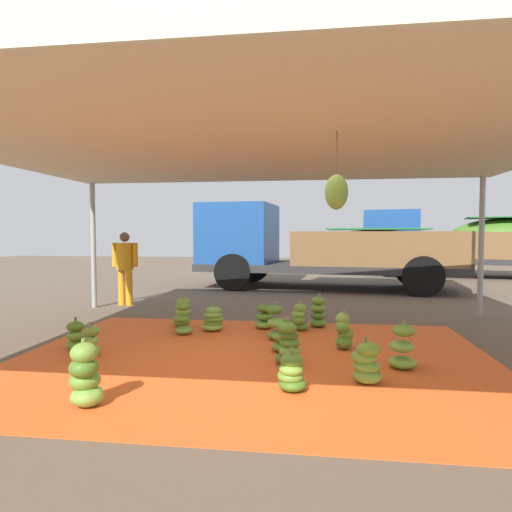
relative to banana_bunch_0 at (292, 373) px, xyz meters
name	(u,v)px	position (x,y,z in m)	size (l,w,h in m)	color
ground_plane	(275,314)	(-0.52, 4.06, -0.18)	(40.00, 40.00, 0.00)	brown
tarp_orange	(253,359)	(-0.52, 1.06, -0.18)	(5.85, 4.50, 0.01)	#E05B23
tent_canopy	(252,145)	(-0.52, 0.97, 2.39)	(8.00, 7.00, 2.65)	#9EA0A5
banana_bunch_0	(292,373)	(0.00, 0.00, 0.00)	(0.34, 0.36, 0.42)	#477523
banana_bunch_1	(344,332)	(0.61, 1.65, 0.05)	(0.32, 0.33, 0.52)	#518428
banana_bunch_2	(183,320)	(-1.75, 2.17, 0.05)	(0.36, 0.35, 0.54)	#6B9E38
banana_bunch_3	(91,342)	(-2.53, 0.89, 0.00)	(0.31, 0.31, 0.43)	#75A83D
banana_bunch_4	(300,318)	(-0.01, 2.67, 0.03)	(0.36, 0.36, 0.48)	#518428
banana_bunch_5	(264,317)	(-0.58, 2.77, 0.00)	(0.40, 0.40, 0.44)	#6B9E38
banana_bunch_6	(183,313)	(-1.91, 2.70, 0.05)	(0.36, 0.36, 0.52)	#60932D
banana_bunch_7	(276,324)	(-0.32, 2.02, 0.06)	(0.36, 0.39, 0.56)	#60932D
banana_bunch_8	(402,348)	(1.21, 0.90, 0.05)	(0.44, 0.44, 0.55)	#75A83D
banana_bunch_9	(85,376)	(-1.79, -0.60, 0.09)	(0.43, 0.41, 0.60)	#75A83D
banana_bunch_10	(76,337)	(-2.87, 1.14, 0.00)	(0.38, 0.38, 0.43)	#60932D
banana_bunch_11	(318,313)	(0.29, 3.00, 0.05)	(0.36, 0.39, 0.54)	#518428
banana_bunch_12	(213,319)	(-1.36, 2.51, 0.00)	(0.45, 0.46, 0.43)	#75A83D
banana_bunch_13	(283,338)	(-0.18, 1.40, 0.01)	(0.35, 0.35, 0.45)	#60932D
banana_bunch_14	(366,363)	(0.75, 0.36, 0.02)	(0.41, 0.40, 0.47)	#6B9E38
banana_bunch_15	(288,344)	(-0.08, 0.88, 0.06)	(0.38, 0.38, 0.55)	#477523
cargo_truck_main	(313,246)	(0.20, 8.31, 1.00)	(7.32, 3.21, 2.40)	#2D2D2D
cargo_truck_far	(461,241)	(5.46, 12.26, 1.10)	(7.19, 3.73, 2.40)	#2D2D2D
worker_0	(125,263)	(-3.81, 4.73, 0.73)	(0.58, 0.35, 1.57)	orange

